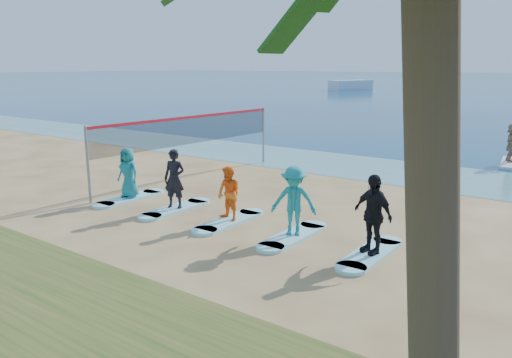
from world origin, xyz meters
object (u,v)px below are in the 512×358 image
Objects in this scene: student_4 at (373,214)px; surfboard_3 at (293,236)px; paddleboard at (510,163)px; paddleboarder at (512,143)px; student_0 at (128,173)px; student_3 at (294,201)px; boat_offshore_a at (351,90)px; surfboard_2 at (229,221)px; volleyball_net at (191,131)px; student_2 at (229,194)px; student_1 at (174,179)px; surfboard_1 at (176,209)px; surfboard_0 at (130,198)px; surfboard_4 at (370,254)px.

surfboard_3 is at bearing -159.67° from student_4.
paddleboarder is (0.00, 0.00, 0.92)m from paddleboard.
student_0 is at bearing 180.00° from surfboard_3.
student_3 reaches higher than student_0.
boat_offshore_a is 3.93× the size of surfboard_3.
student_0 is 4.34m from surfboard_2.
student_4 is (35.62, -73.34, 1.02)m from boat_offshore_a.
student_0 reaches higher than surfboard_3.
paddleboarder is (9.50, 10.65, -0.92)m from volleyball_net.
boat_offshore_a is 81.54m from student_4.
student_2 is (0.00, 0.00, 0.81)m from surfboard_2.
student_1 is at bearing -4.69° from student_0.
student_2 is at bearing 140.85° from paddleboarder.
surfboard_1 is at bearing 180.00° from surfboard_2.
surfboard_0 is 1.00× the size of surfboard_4.
surfboard_2 is at bearing 140.85° from paddleboarder.
surfboard_4 is (2.13, -0.00, -0.94)m from student_3.
volleyball_net is 74.83m from boat_offshore_a.
volleyball_net is 4.13× the size of surfboard_3.
student_4 is (6.38, 0.00, 0.03)m from student_1.
student_4 is at bearing -21.15° from volleyball_net.
boat_offshore_a is 78.96m from surfboard_1.
paddleboard is 0.35× the size of boat_offshore_a.
surfboard_2 and surfboard_3 have the same top height.
student_1 is 0.82× the size of surfboard_4.
boat_offshore_a is 3.93× the size of surfboard_1.
surfboard_0 is 6.38m from surfboard_3.
surfboard_2 is 1.00× the size of surfboard_4.
student_4 reaches higher than student_2.
surfboard_2 and surfboard_4 have the same top height.
surfboard_0 is 1.44× the size of student_2.
boat_offshore_a is at bearing 11.12° from paddleboarder.
student_0 reaches higher than surfboard_1.
surfboard_3 is at bearing 0.00° from surfboard_0.
boat_offshore_a is 79.77m from surfboard_2.
volleyball_net reaches higher than paddleboard.
student_2 is at bearing 180.00° from surfboard_4.
student_3 is at bearing -159.67° from student_4.
paddleboarder is 1.05× the size of student_0.
volleyball_net is 5.51× the size of student_0.
boat_offshore_a reaches higher than surfboard_0.
student_2 is 4.33m from surfboard_4.
paddleboard is 1.68× the size of student_3.
student_0 is at bearing 156.75° from student_3.
paddleboard is 69.41m from boat_offshore_a.
paddleboarder reaches higher than student_0.
surfboard_3 is (4.25, -0.00, -0.95)m from student_1.
student_3 is 0.96× the size of student_4.
paddleboarder is 14.36m from student_3.
student_3 is (4.25, 0.00, -0.01)m from student_1.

